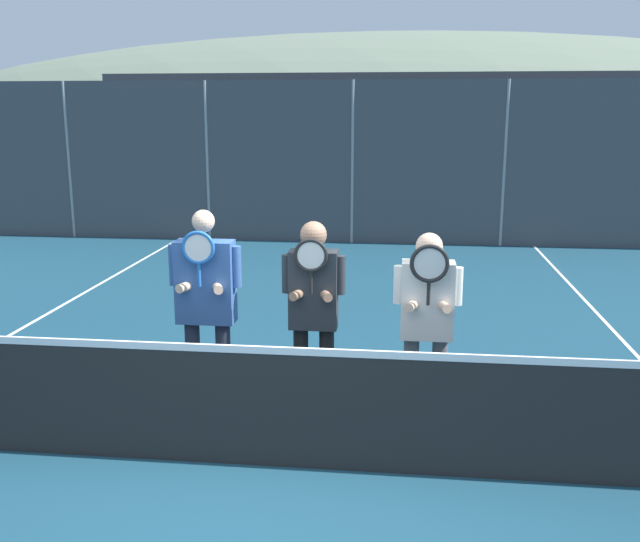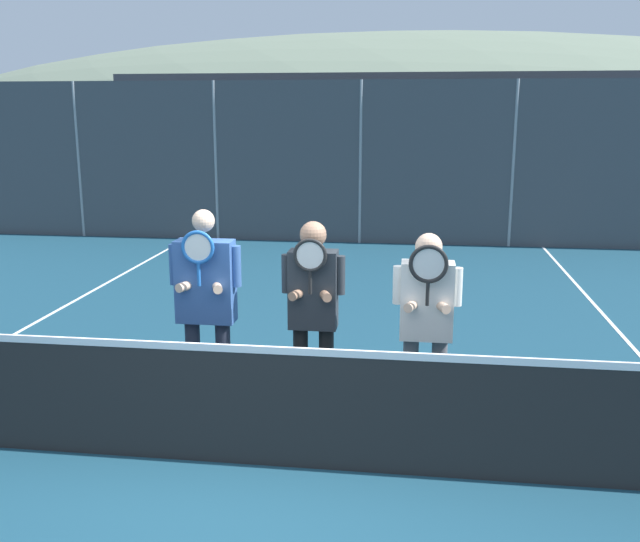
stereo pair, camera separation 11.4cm
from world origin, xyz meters
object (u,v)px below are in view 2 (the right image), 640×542
object	(u,v)px
player_leftmost	(206,299)
player_center_right	(426,315)
car_far_left	(155,184)
car_left_of_center	(375,185)
player_center_left	(313,305)
car_center	(607,187)

from	to	relation	value
player_leftmost	player_center_right	size ratio (longest dim) A/B	1.09
car_far_left	car_left_of_center	bearing A→B (deg)	0.87
player_leftmost	car_far_left	world-z (taller)	player_leftmost
player_center_right	car_left_of_center	bearing A→B (deg)	95.58
player_center_left	car_far_left	size ratio (longest dim) A/B	0.39
player_center_right	car_far_left	size ratio (longest dim) A/B	0.37
player_center_left	car_left_of_center	world-z (taller)	player_center_left
player_center_left	car_left_of_center	distance (m)	11.51
player_center_right	car_far_left	distance (m)	13.29
player_leftmost	player_center_right	bearing A→B (deg)	0.51
car_center	player_center_right	bearing A→B (deg)	-110.23
player_center_left	car_left_of_center	xyz separation A→B (m)	(-0.17, 11.51, -0.15)
player_center_right	car_left_of_center	distance (m)	11.64
car_far_left	car_center	bearing A→B (deg)	0.34
player_leftmost	car_far_left	xyz separation A→B (m)	(-4.78, 11.52, -0.25)
player_center_right	car_far_left	world-z (taller)	player_center_right
player_center_right	car_center	world-z (taller)	car_center
player_center_left	player_center_right	bearing A→B (deg)	-4.54
car_far_left	car_left_of_center	xyz separation A→B (m)	(5.52, 0.08, 0.05)
player_center_right	player_leftmost	bearing A→B (deg)	-179.49
car_far_left	car_left_of_center	distance (m)	5.52
player_center_left	car_center	bearing A→B (deg)	65.56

